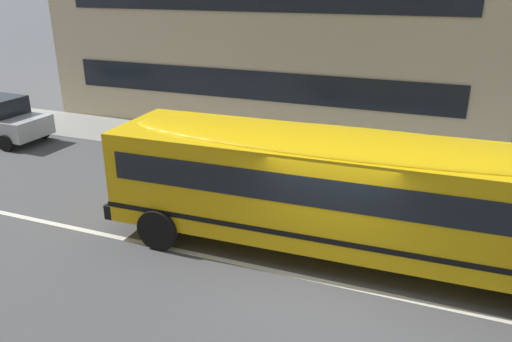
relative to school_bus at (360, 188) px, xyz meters
name	(u,v)px	position (x,y,z in m)	size (l,w,h in m)	color
ground_plane	(324,282)	(-0.38, -1.25, -1.62)	(400.00, 400.00, 0.00)	#4C4C4F
sidewalk_far	(380,163)	(-0.38, 6.16, -1.62)	(120.00, 3.00, 0.01)	gray
lane_centreline	(324,282)	(-0.38, -1.25, -1.62)	(110.00, 0.16, 0.01)	silver
school_bus	(360,188)	(0.00, 0.00, 0.00)	(12.27, 2.91, 2.73)	yellow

